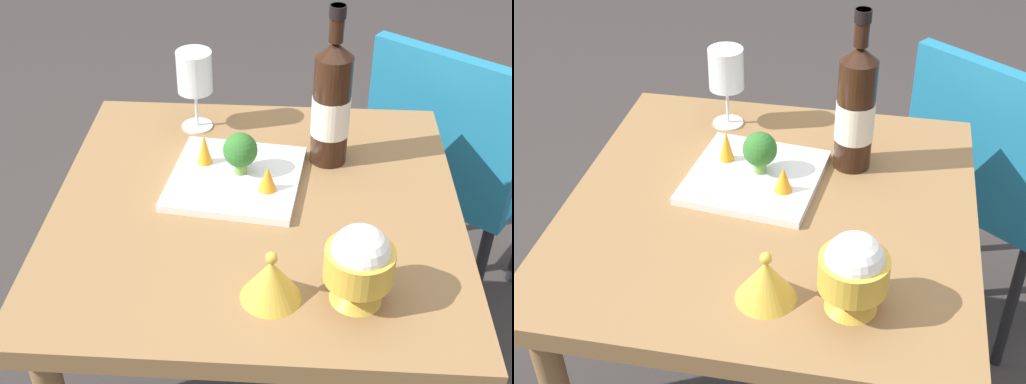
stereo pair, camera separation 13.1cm
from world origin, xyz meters
TOP-DOWN VIEW (x-y plane):
  - dining_table at (0.00, 0.00)m, footprint 0.77×0.77m
  - chair_by_wall at (0.47, 0.52)m, footprint 0.56×0.56m
  - wine_bottle at (0.14, 0.17)m, footprint 0.08×0.08m
  - wine_glass at (-0.15, 0.28)m, footprint 0.08×0.08m
  - rice_bowl at (0.17, -0.24)m, footprint 0.11×0.11m
  - rice_bowl_lid at (0.04, -0.24)m, footprint 0.10×0.10m
  - serving_plate at (-0.05, 0.07)m, footprint 0.28×0.28m
  - broccoli_floret at (-0.04, 0.08)m, footprint 0.07×0.07m
  - carrot_garnish_left at (-0.11, 0.11)m, footprint 0.03×0.03m
  - carrot_garnish_right at (0.02, 0.03)m, footprint 0.04×0.04m

SIDE VIEW (x-z plane):
  - chair_by_wall at x=0.47m, z-range 0.10..0.95m
  - dining_table at x=0.00m, z-range 0.27..1.01m
  - serving_plate at x=-0.05m, z-range 0.74..0.76m
  - rice_bowl_lid at x=0.04m, z-range 0.74..0.83m
  - carrot_garnish_right at x=0.02m, z-range 0.76..0.81m
  - carrot_garnish_left at x=-0.11m, z-range 0.76..0.83m
  - broccoli_floret at x=-0.04m, z-range 0.77..0.85m
  - rice_bowl at x=0.17m, z-range 0.75..0.89m
  - wine_glass at x=-0.15m, z-range 0.78..0.96m
  - wine_bottle at x=0.14m, z-range 0.71..1.04m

